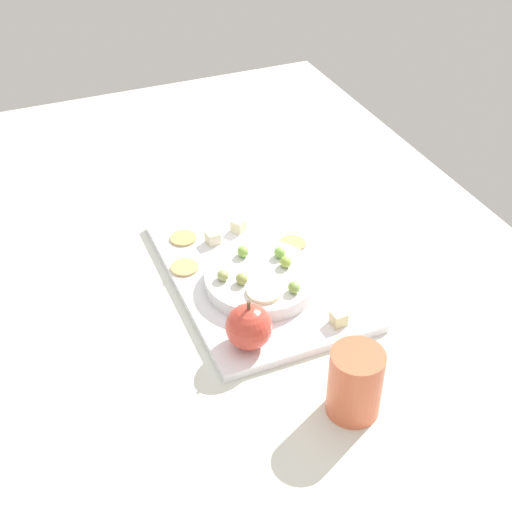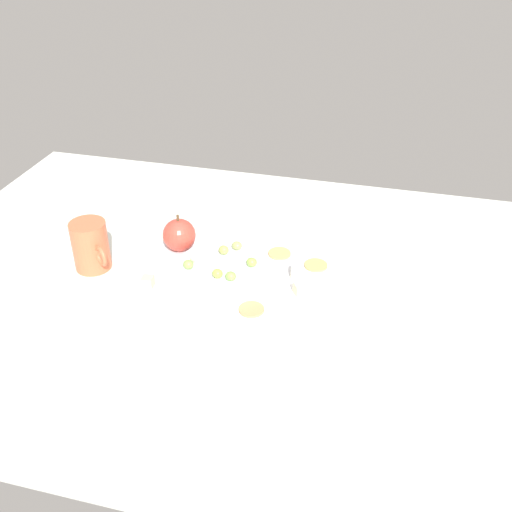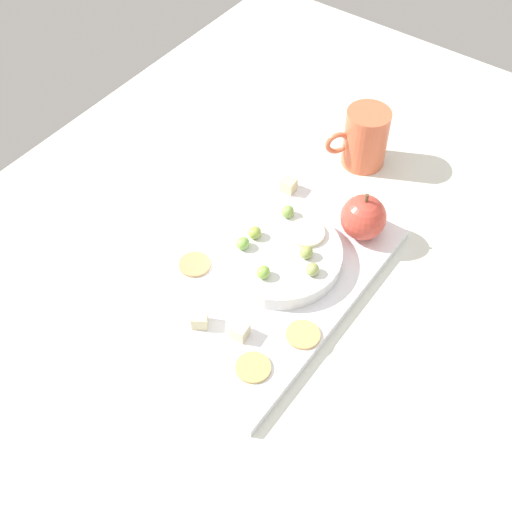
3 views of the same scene
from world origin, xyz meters
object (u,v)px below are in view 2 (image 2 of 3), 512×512
object	(u,v)px
cheese_cube_0	(148,282)
grape_3	(252,262)
grape_5	(188,265)
platter	(243,283)
cheese_cube_1	(300,289)
grape_4	(217,273)
cracker_0	(251,309)
cheese_cube_2	(297,272)
cracker_2	(281,254)
grape_0	(224,250)
apple_slice_0	(203,256)
apple_whole	(179,235)
grape_1	(231,276)
grape_2	(237,246)
cracker_1	(316,265)
serving_dish	(224,269)
cup	(91,246)

from	to	relation	value
cheese_cube_0	grape_3	bearing A→B (deg)	-156.03
grape_3	grape_5	xyz separation A→B (cm)	(10.87, 3.59, 0.01)
platter	cheese_cube_1	xyz separation A→B (cm)	(-10.93, 1.48, 1.70)
cheese_cube_0	grape_4	bearing A→B (deg)	-167.68
cheese_cube_0	cracker_0	distance (cm)	19.85
cheese_cube_2	cracker_2	xyz separation A→B (cm)	(4.30, -6.45, -0.82)
cheese_cube_0	grape_0	xyz separation A→B (cm)	(-11.10, -10.33, 2.15)
cracker_2	apple_slice_0	distance (cm)	15.62
cheese_cube_2	grape_5	distance (cm)	19.83
grape_0	grape_5	xyz separation A→B (cm)	(4.73, 6.26, -0.01)
apple_whole	apple_slice_0	world-z (taller)	apple_whole
grape_1	platter	bearing A→B (deg)	-107.00
grape_2	cheese_cube_0	bearing A→B (deg)	43.92
cheese_cube_2	grape_3	distance (cm)	8.54
grape_3	grape_5	size ratio (longest dim) A/B	1.00
cheese_cube_1	cracker_1	distance (cm)	9.48
cracker_0	cracker_1	world-z (taller)	same
grape_1	grape_5	distance (cm)	8.57
cheese_cube_2	grape_1	bearing A→B (deg)	34.96
serving_dish	cheese_cube_0	world-z (taller)	serving_dish
cheese_cube_1	cup	world-z (taller)	cup
grape_3	grape_4	bearing A→B (deg)	45.18
grape_4	cup	world-z (taller)	cup
grape_1	grape_5	size ratio (longest dim) A/B	1.00
grape_5	cup	size ratio (longest dim) A/B	0.20
cracker_2	grape_5	distance (cm)	19.21
apple_whole	grape_4	distance (cm)	15.37
grape_2	cup	world-z (taller)	cup
platter	apple_whole	xyz separation A→B (cm)	(14.74, -7.19, 3.91)
grape_0	apple_slice_0	world-z (taller)	grape_0
serving_dish	cracker_1	distance (cm)	17.34
cheese_cube_0	grape_0	size ratio (longest dim) A/B	1.05
cheese_cube_0	cup	world-z (taller)	cup
cheese_cube_2	grape_4	xyz separation A→B (cm)	(12.94, 7.11, 2.12)
grape_5	cheese_cube_0	bearing A→B (deg)	32.59
apple_whole	cheese_cube_0	xyz separation A→B (cm)	(1.15, 13.28, -2.21)
cheese_cube_0	serving_dish	bearing A→B (deg)	-149.37
cracker_2	grape_5	bearing A→B (deg)	39.89
platter	cracker_2	distance (cm)	11.37
cracker_2	grape_0	distance (cm)	11.85
grape_0	grape_1	distance (cm)	8.65
cheese_cube_0	grape_5	size ratio (longest dim) A/B	1.05
cracker_2	grape_3	world-z (taller)	grape_3
platter	apple_whole	bearing A→B (deg)	-26.01
cracker_1	grape_5	size ratio (longest dim) A/B	2.27
grape_3	grape_4	xyz separation A→B (cm)	(4.95, 4.98, -0.01)
apple_whole	cracker_2	bearing A→B (deg)	-171.49
grape_1	cheese_cube_2	bearing A→B (deg)	-145.04
apple_whole	grape_0	bearing A→B (deg)	163.46
apple_slice_0	platter	bearing A→B (deg)	165.49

